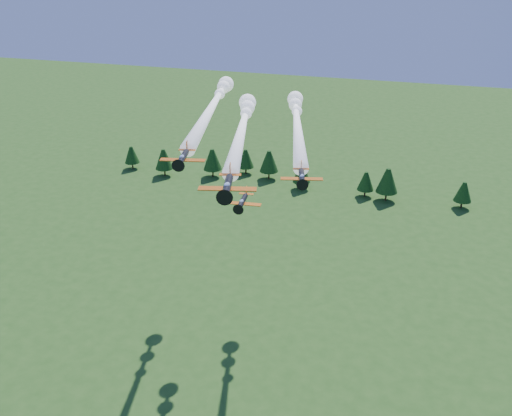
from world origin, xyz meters
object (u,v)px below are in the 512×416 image
(plane_lead, at_px, (242,127))
(plane_right, at_px, (297,122))
(plane_slot, at_px, (243,201))
(plane_left, at_px, (213,105))

(plane_lead, xyz_separation_m, plane_right, (7.59, 13.21, -2.10))
(plane_lead, bearing_deg, plane_slot, -86.16)
(plane_left, height_order, plane_right, plane_left)
(plane_left, distance_m, plane_right, 17.91)
(plane_lead, height_order, plane_right, plane_lead)
(plane_left, bearing_deg, plane_right, -4.28)
(plane_slot, bearing_deg, plane_right, 74.43)
(plane_right, relative_size, plane_slot, 7.11)
(plane_left, bearing_deg, plane_slot, -70.44)
(plane_right, distance_m, plane_slot, 25.68)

